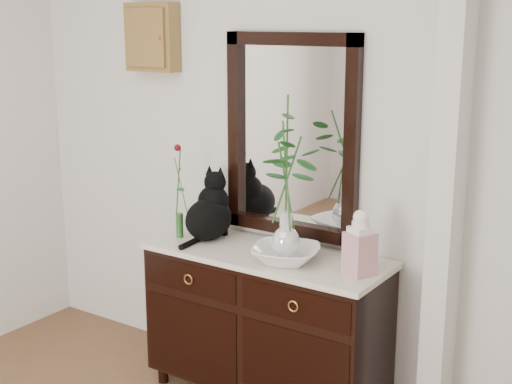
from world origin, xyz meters
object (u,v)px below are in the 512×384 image
Objects in this scene: lotus_bowl at (286,254)px; cat at (208,206)px; sideboard at (266,318)px; ginger_jar at (360,241)px.

cat is at bearing 170.18° from lotus_bowl.
sideboard is 3.88× the size of lotus_bowl.
lotus_bowl is 0.41m from ginger_jar.
cat is 0.96m from ginger_jar.
cat is at bearing 177.08° from sideboard.
ginger_jar is (0.96, -0.05, -0.02)m from cat.
ginger_jar reaches higher than lotus_bowl.
lotus_bowl is at bearing -25.02° from sideboard.
ginger_jar is at bearing 7.26° from lotus_bowl.
sideboard is at bearing -7.91° from cat.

